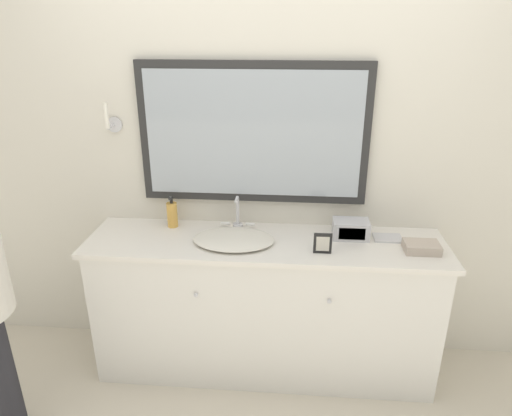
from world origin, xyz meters
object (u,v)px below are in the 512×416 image
at_px(picture_frame, 323,243).
at_px(sink_basin, 234,238).
at_px(appliance_box, 351,229).
at_px(soap_bottle, 172,214).

bearing_deg(picture_frame, sink_basin, 168.39).
height_order(sink_basin, appliance_box, sink_basin).
relative_size(soap_bottle, appliance_box, 0.95).
distance_m(soap_bottle, appliance_box, 1.06).
height_order(sink_basin, soap_bottle, sink_basin).
bearing_deg(appliance_box, picture_frame, -129.54).
bearing_deg(sink_basin, picture_frame, -11.61).
xyz_separation_m(sink_basin, picture_frame, (0.49, -0.10, 0.04)).
height_order(sink_basin, picture_frame, sink_basin).
bearing_deg(soap_bottle, sink_basin, -23.52).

